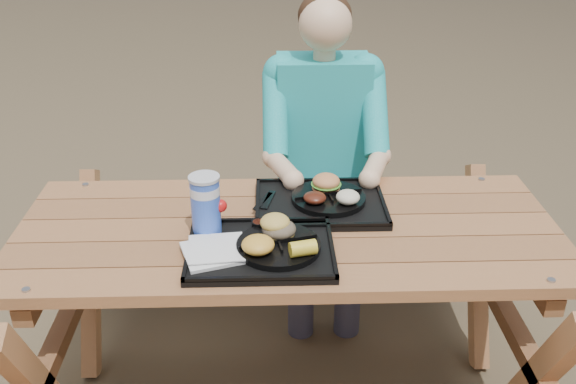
{
  "coord_description": "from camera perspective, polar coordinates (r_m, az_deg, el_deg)",
  "views": [
    {
      "loc": [
        -0.06,
        -1.84,
        1.82
      ],
      "look_at": [
        0.0,
        0.0,
        0.88
      ],
      "focal_mm": 40.0,
      "sensor_mm": 36.0,
      "label": 1
    }
  ],
  "objects": [
    {
      "name": "plate_near",
      "position": [
        1.97,
        -0.85,
        -4.81
      ],
      "size": [
        0.26,
        0.26,
        0.02
      ],
      "primitive_type": "cylinder",
      "color": "black",
      "rests_on": "tray_near"
    },
    {
      "name": "mac_cheese",
      "position": [
        1.91,
        -2.69,
        -4.71
      ],
      "size": [
        0.1,
        0.1,
        0.05
      ],
      "primitive_type": "ellipsoid",
      "color": "gold",
      "rests_on": "plate_near"
    },
    {
      "name": "cutlery_far",
      "position": [
        2.25,
        -1.76,
        -0.7
      ],
      "size": [
        0.05,
        0.14,
        0.01
      ],
      "primitive_type": "cube",
      "rotation": [
        0.0,
        0.0,
        -0.23
      ],
      "color": "black",
      "rests_on": "tray_far"
    },
    {
      "name": "tray_far",
      "position": [
        2.25,
        2.87,
        -1.12
      ],
      "size": [
        0.45,
        0.35,
        0.02
      ],
      "primitive_type": "cube",
      "color": "black",
      "rests_on": "picnic_table"
    },
    {
      "name": "diner",
      "position": [
        2.79,
        2.99,
        1.99
      ],
      "size": [
        0.48,
        0.84,
        1.28
      ],
      "primitive_type": null,
      "color": "teal",
      "rests_on": "ground"
    },
    {
      "name": "condiment_bbq",
      "position": [
        2.07,
        -2.59,
        -2.98
      ],
      "size": [
        0.05,
        0.05,
        0.03
      ],
      "primitive_type": "cylinder",
      "color": "black",
      "rests_on": "tray_near"
    },
    {
      "name": "tray_near",
      "position": [
        1.99,
        -2.44,
        -5.25
      ],
      "size": [
        0.45,
        0.35,
        0.02
      ],
      "primitive_type": "cube",
      "color": "black",
      "rests_on": "picnic_table"
    },
    {
      "name": "baked_beans",
      "position": [
        2.19,
        2.39,
        -0.51
      ],
      "size": [
        0.08,
        0.08,
        0.04
      ],
      "primitive_type": "ellipsoid",
      "color": "#491A0E",
      "rests_on": "plate_far"
    },
    {
      "name": "sandwich",
      "position": [
        1.98,
        -0.82,
        -2.56
      ],
      "size": [
        0.1,
        0.1,
        0.1
      ],
      "primitive_type": null,
      "color": "gold",
      "rests_on": "plate_near"
    },
    {
      "name": "soda_cup",
      "position": [
        2.03,
        -7.32,
        -1.24
      ],
      "size": [
        0.09,
        0.09,
        0.19
      ],
      "primitive_type": "cylinder",
      "color": "blue",
      "rests_on": "tray_near"
    },
    {
      "name": "napkin_stack",
      "position": [
        1.96,
        -6.7,
        -5.26
      ],
      "size": [
        0.22,
        0.22,
        0.02
      ],
      "primitive_type": "cube",
      "rotation": [
        0.0,
        0.0,
        0.31
      ],
      "color": "silver",
      "rests_on": "tray_near"
    },
    {
      "name": "potato_salad",
      "position": [
        2.19,
        5.35,
        -0.45
      ],
      "size": [
        0.08,
        0.08,
        0.05
      ],
      "primitive_type": "ellipsoid",
      "color": "beige",
      "rests_on": "plate_far"
    },
    {
      "name": "burger",
      "position": [
        2.27,
        3.42,
        1.24
      ],
      "size": [
        0.1,
        0.1,
        0.09
      ],
      "primitive_type": null,
      "color": "#CE8048",
      "rests_on": "plate_far"
    },
    {
      "name": "corn_cob",
      "position": [
        1.9,
        1.34,
        -5.02
      ],
      "size": [
        0.1,
        0.1,
        0.05
      ],
      "primitive_type": null,
      "rotation": [
        0.0,
        0.0,
        0.24
      ],
      "color": "yellow",
      "rests_on": "plate_near"
    },
    {
      "name": "picnic_table",
      "position": [
        2.34,
        0.0,
        -11.09
      ],
      "size": [
        1.8,
        1.49,
        0.75
      ],
      "primitive_type": null,
      "color": "#999999",
      "rests_on": "ground"
    },
    {
      "name": "condiment_mustard",
      "position": [
        2.08,
        -0.82,
        -2.8
      ],
      "size": [
        0.04,
        0.04,
        0.03
      ],
      "primitive_type": "cylinder",
      "color": "gold",
      "rests_on": "tray_near"
    },
    {
      "name": "plate_far",
      "position": [
        2.25,
        3.62,
        -0.54
      ],
      "size": [
        0.26,
        0.26,
        0.02
      ],
      "primitive_type": "cylinder",
      "color": "black",
      "rests_on": "tray_far"
    }
  ]
}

